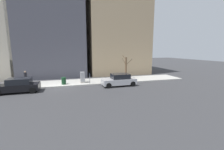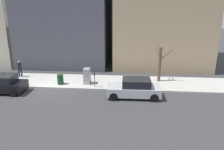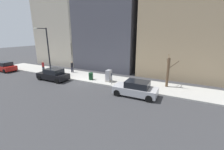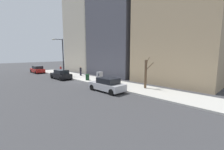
{
  "view_description": "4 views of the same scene",
  "coord_description": "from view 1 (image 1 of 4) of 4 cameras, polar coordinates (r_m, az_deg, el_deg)",
  "views": [
    {
      "loc": [
        -18.62,
        -1.42,
        4.43
      ],
      "look_at": [
        -0.11,
        -6.77,
        1.23
      ],
      "focal_mm": 24.0,
      "sensor_mm": 36.0,
      "label": 1
    },
    {
      "loc": [
        -17.5,
        -7.02,
        6.9
      ],
      "look_at": [
        1.89,
        -5.34,
        0.84
      ],
      "focal_mm": 35.0,
      "sensor_mm": 36.0,
      "label": 2
    },
    {
      "loc": [
        -14.3,
        -11.56,
        5.88
      ],
      "look_at": [
        0.98,
        -3.71,
        1.12
      ],
      "focal_mm": 24.0,
      "sensor_mm": 36.0,
      "label": 3
    },
    {
      "loc": [
        -11.93,
        -19.23,
        4.07
      ],
      "look_at": [
        0.58,
        -6.34,
        1.52
      ],
      "focal_mm": 24.0,
      "sensor_mm": 36.0,
      "label": 4
    }
  ],
  "objects": [
    {
      "name": "parked_car_silver",
      "position": [
        18.81,
        2.73,
        -1.92
      ],
      "size": [
        1.99,
        4.23,
        1.52
      ],
      "rotation": [
        0.0,
        0.0,
        0.02
      ],
      "color": "#B7B7BC",
      "rests_on": "ground"
    },
    {
      "name": "office_block_center",
      "position": [
        30.49,
        -22.24,
        22.38
      ],
      "size": [
        10.79,
        10.79,
        23.23
      ],
      "primitive_type": "cube",
      "color": "#4C4C56",
      "rests_on": "ground"
    },
    {
      "name": "utility_box",
      "position": [
        20.31,
        -11.15,
        -0.92
      ],
      "size": [
        0.83,
        0.61,
        1.43
      ],
      "color": "#A8A399",
      "rests_on": "sidewalk"
    },
    {
      "name": "ground_plane",
      "position": [
        19.19,
        -19.96,
        -4.5
      ],
      "size": [
        120.0,
        120.0,
        0.0
      ],
      "primitive_type": "plane",
      "color": "#38383A"
    },
    {
      "name": "sidewalk",
      "position": [
        21.13,
        -19.63,
        -3.03
      ],
      "size": [
        4.0,
        36.0,
        0.15
      ],
      "primitive_type": "cube",
      "color": "#B2AFA8",
      "rests_on": "ground"
    },
    {
      "name": "office_tower_left",
      "position": [
        31.14,
        1.06,
        15.84
      ],
      "size": [
        10.9,
        10.9,
        15.83
      ],
      "primitive_type": "cube",
      "color": "tan",
      "rests_on": "ground"
    },
    {
      "name": "trash_bin",
      "position": [
        19.91,
        -17.9,
        -2.14
      ],
      "size": [
        0.56,
        0.56,
        0.9
      ],
      "primitive_type": "cylinder",
      "color": "#14381E",
      "rests_on": "sidewalk"
    },
    {
      "name": "pedestrian_near_meter",
      "position": [
        22.31,
        -30.09,
        -0.48
      ],
      "size": [
        0.36,
        0.4,
        1.66
      ],
      "rotation": [
        0.0,
        0.0,
        1.7
      ],
      "color": "#1E1E2D",
      "rests_on": "sidewalk"
    },
    {
      "name": "parked_car_black",
      "position": [
        18.65,
        -32.13,
        -3.47
      ],
      "size": [
        1.96,
        4.22,
        1.52
      ],
      "rotation": [
        0.0,
        0.0,
        0.01
      ],
      "color": "black",
      "rests_on": "ground"
    },
    {
      "name": "parking_meter",
      "position": [
        19.54,
        -8.48,
        -0.86
      ],
      "size": [
        0.14,
        0.1,
        1.35
      ],
      "color": "slate",
      "rests_on": "sidewalk"
    },
    {
      "name": "bare_tree",
      "position": [
        22.97,
        5.33,
        2.97
      ],
      "size": [
        1.17,
        1.36,
        3.54
      ],
      "color": "brown",
      "rests_on": "sidewalk"
    }
  ]
}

